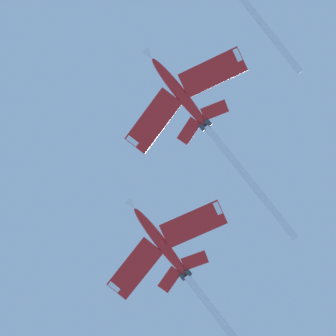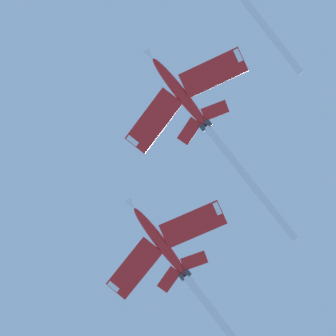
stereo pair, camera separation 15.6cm
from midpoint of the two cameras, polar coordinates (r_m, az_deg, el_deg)
name	(u,v)px [view 1 (the left image)]	position (r m, az deg, el deg)	size (l,w,h in m)	color
jet_second	(200,119)	(100.44, 2.59, 3.91)	(25.47, 25.01, 8.15)	red
jet_third	(185,274)	(103.33, 1.39, -8.30)	(26.28, 25.52, 8.37)	red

